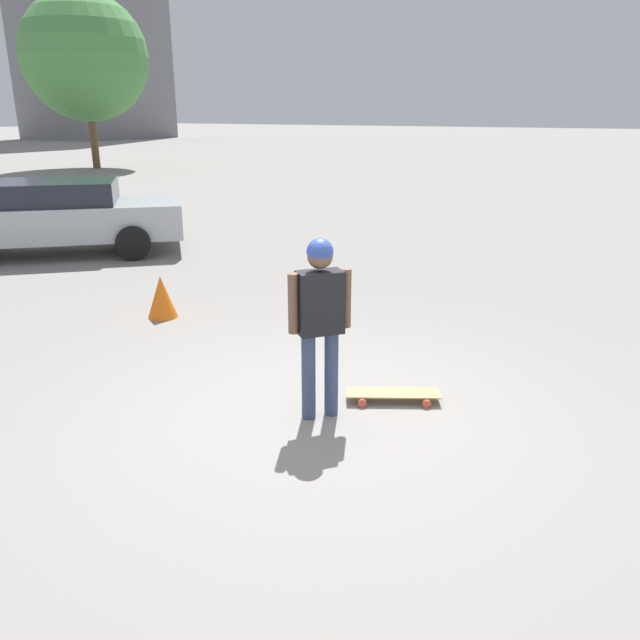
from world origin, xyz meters
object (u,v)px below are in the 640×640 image
person (320,311)px  skateboard (393,394)px  traffic_cone (162,297)px  car_parked_near (54,215)px

person → skateboard: size_ratio=1.86×
skateboard → traffic_cone: bearing=-41.3°
traffic_cone → person: bearing=158.8°
person → car_parked_near: size_ratio=0.34×
skateboard → person: bearing=24.1°
skateboard → traffic_cone: size_ratio=1.54×
person → traffic_cone: bearing=106.9°
skateboard → car_parked_near: 8.47m
car_parked_near → traffic_cone: car_parked_near is taller
person → traffic_cone: 3.49m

